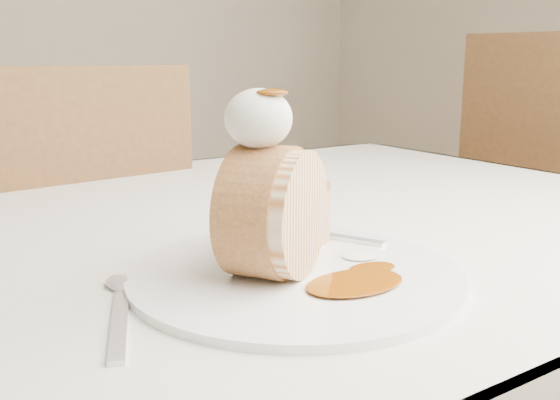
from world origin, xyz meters
TOP-DOWN VIEW (x-y plane):
  - table at (0.00, 0.20)m, footprint 1.40×0.90m
  - chair_far at (-0.04, 0.66)m, footprint 0.49×0.49m
  - chair_end at (0.91, 0.36)m, footprint 0.55×0.55m
  - plate at (0.01, -0.02)m, footprint 0.38×0.38m
  - roulade_slice at (-0.01, -0.01)m, footprint 0.13×0.11m
  - cake_chunk at (0.05, 0.05)m, footprint 0.08×0.08m
  - whipped_cream at (-0.02, -0.01)m, footprint 0.06×0.06m
  - caramel_drizzle at (-0.01, -0.02)m, footprint 0.03×0.02m
  - caramel_pool at (0.03, -0.08)m, footprint 0.11×0.09m
  - fork at (0.10, 0.05)m, footprint 0.10×0.17m
  - spoon at (-0.15, -0.03)m, footprint 0.08×0.15m

SIDE VIEW (x-z plane):
  - chair_far at x=-0.04m, z-range 0.07..1.00m
  - chair_end at x=0.91m, z-range 0.07..1.07m
  - table at x=0.00m, z-range 0.29..1.04m
  - spoon at x=-0.15m, z-range 0.75..0.75m
  - plate at x=0.01m, z-range 0.75..0.76m
  - fork at x=0.10m, z-range 0.76..0.76m
  - caramel_pool at x=0.03m, z-range 0.76..0.76m
  - cake_chunk at x=0.05m, z-range 0.76..0.81m
  - roulade_slice at x=-0.01m, z-range 0.76..0.87m
  - whipped_cream at x=-0.02m, z-range 0.87..0.92m
  - caramel_drizzle at x=-0.01m, z-range 0.92..0.93m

